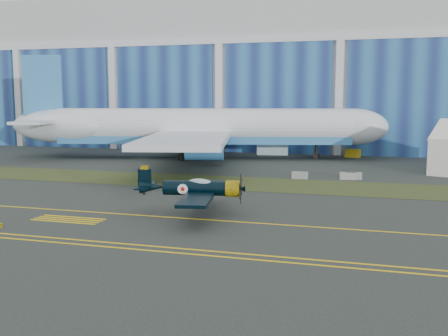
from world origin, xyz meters
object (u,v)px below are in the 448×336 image
(warbird, at_px, (195,188))
(tug, at_px, (353,153))
(jetliner, at_px, (204,87))
(shipping_container, at_px, (273,148))

(warbird, bearing_deg, tug, 66.75)
(jetliner, xyz_separation_m, tug, (24.17, 8.12, -11.18))
(warbird, height_order, tug, warbird)
(tug, bearing_deg, shipping_container, -164.32)
(warbird, distance_m, jetliner, 44.34)
(shipping_container, bearing_deg, tug, -8.81)
(jetliner, bearing_deg, warbird, -85.71)
(jetliner, xyz_separation_m, shipping_container, (10.15, 8.61, -10.69))
(warbird, relative_size, tug, 6.03)
(warbird, height_order, shipping_container, warbird)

